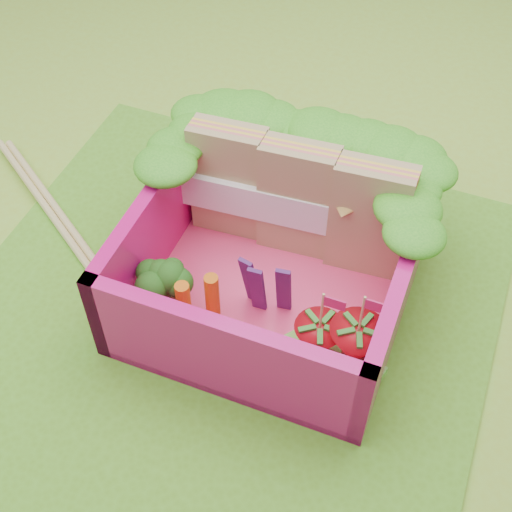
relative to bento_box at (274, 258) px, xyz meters
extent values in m
plane|color=#97BA34|center=(-0.19, -0.21, -0.31)|extent=(14.00, 14.00, 0.00)
cube|color=#5BA224|center=(-0.19, -0.21, -0.29)|extent=(2.60, 2.60, 0.03)
cube|color=#FF417A|center=(0.00, 0.00, -0.25)|extent=(1.30, 1.30, 0.05)
cube|color=#D51175|center=(0.00, 0.61, 0.00)|extent=(1.30, 0.07, 0.55)
cube|color=#D51175|center=(0.00, -0.61, 0.00)|extent=(1.30, 0.07, 0.55)
cube|color=#D51175|center=(-0.61, 0.00, 0.00)|extent=(0.07, 1.30, 0.55)
cube|color=#D51175|center=(0.61, 0.00, 0.00)|extent=(0.07, 1.30, 0.55)
ellipsoid|color=#2C931A|center=(-0.50, 0.58, 0.33)|extent=(0.30, 0.30, 0.11)
ellipsoid|color=#2C931A|center=(-0.38, 0.58, 0.33)|extent=(0.30, 0.30, 0.11)
ellipsoid|color=#2C931A|center=(-0.25, 0.58, 0.33)|extent=(0.30, 0.30, 0.11)
ellipsoid|color=#2C931A|center=(-0.13, 0.58, 0.33)|extent=(0.30, 0.30, 0.11)
ellipsoid|color=#2C931A|center=(0.00, 0.58, 0.33)|extent=(0.30, 0.30, 0.11)
ellipsoid|color=#2C931A|center=(0.12, 0.58, 0.33)|extent=(0.30, 0.30, 0.11)
ellipsoid|color=#2C931A|center=(0.25, 0.58, 0.33)|extent=(0.30, 0.30, 0.11)
ellipsoid|color=#2C931A|center=(0.37, 0.58, 0.33)|extent=(0.30, 0.30, 0.11)
ellipsoid|color=#2C931A|center=(0.50, 0.58, 0.33)|extent=(0.30, 0.30, 0.11)
ellipsoid|color=#2C931A|center=(-0.58, 0.10, 0.33)|extent=(0.27, 0.27, 0.10)
ellipsoid|color=#2C931A|center=(-0.58, 0.24, 0.33)|extent=(0.27, 0.27, 0.10)
ellipsoid|color=#2C931A|center=(-0.58, 0.38, 0.33)|extent=(0.27, 0.27, 0.10)
ellipsoid|color=#2C931A|center=(-0.58, 0.52, 0.33)|extent=(0.27, 0.27, 0.10)
ellipsoid|color=#2C931A|center=(0.58, 0.10, 0.33)|extent=(0.27, 0.27, 0.10)
ellipsoid|color=#2C931A|center=(0.58, 0.24, 0.33)|extent=(0.27, 0.27, 0.10)
ellipsoid|color=#2C931A|center=(0.58, 0.38, 0.33)|extent=(0.27, 0.27, 0.10)
ellipsoid|color=#2C931A|center=(0.58, 0.52, 0.33)|extent=(0.27, 0.27, 0.10)
cube|color=tan|center=(-0.37, 0.32, 0.11)|extent=(0.38, 0.17, 0.66)
cube|color=tan|center=(0.00, 0.32, 0.11)|extent=(0.38, 0.17, 0.66)
cube|color=tan|center=(0.37, 0.32, 0.11)|extent=(0.38, 0.17, 0.66)
cube|color=white|center=(0.00, 0.32, 0.07)|extent=(1.21, 0.25, 0.20)
cylinder|color=#619E4C|center=(-0.45, -0.33, -0.15)|extent=(0.12, 0.12, 0.16)
ellipsoid|color=#1D5316|center=(-0.45, -0.33, -0.01)|extent=(0.32, 0.32, 0.12)
cylinder|color=orange|center=(-0.32, -0.36, -0.08)|extent=(0.07, 0.07, 0.29)
cylinder|color=orange|center=(-0.21, -0.27, -0.08)|extent=(0.07, 0.07, 0.29)
cube|color=#3C164F|center=(-0.06, -0.15, -0.04)|extent=(0.07, 0.03, 0.38)
cube|color=#3C164F|center=(-0.02, -0.18, -0.04)|extent=(0.07, 0.02, 0.38)
cube|color=#3C164F|center=(0.10, -0.14, -0.04)|extent=(0.07, 0.03, 0.38)
cone|color=#B9150B|center=(0.33, -0.31, -0.11)|extent=(0.23, 0.23, 0.23)
cylinder|color=#CEB974|center=(0.33, -0.31, 0.13)|extent=(0.01, 0.01, 0.24)
cube|color=#D32365|center=(0.38, -0.31, 0.21)|extent=(0.10, 0.01, 0.06)
cone|color=#B9150B|center=(0.50, -0.28, -0.10)|extent=(0.26, 0.26, 0.26)
cylinder|color=#CEB974|center=(0.50, -0.28, 0.15)|extent=(0.01, 0.01, 0.24)
cube|color=#D32365|center=(0.55, -0.28, 0.23)|extent=(0.10, 0.01, 0.06)
cube|color=#54C13C|center=(0.50, -0.28, -0.20)|extent=(0.33, 0.15, 0.05)
cube|color=#54C13C|center=(0.17, -0.33, -0.20)|extent=(0.25, 0.30, 0.05)
cube|color=#E7CD7F|center=(-1.16, -0.08, -0.25)|extent=(1.65, 1.10, 0.04)
cube|color=#E7CD7F|center=(-1.10, -0.06, -0.25)|extent=(1.65, 1.10, 0.04)
camera|label=1|loc=(0.73, -2.10, 2.62)|focal=50.00mm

